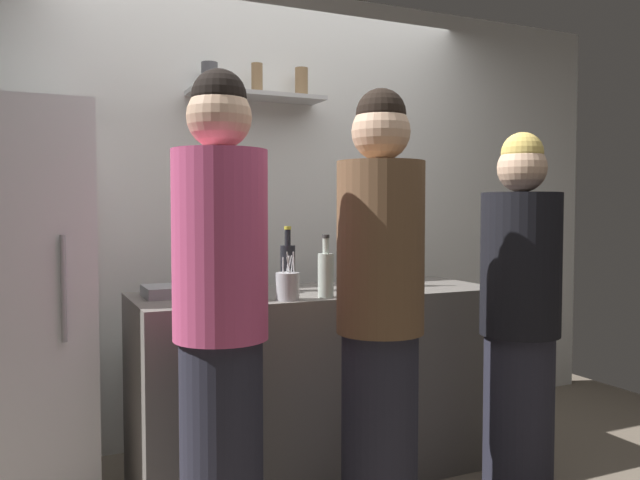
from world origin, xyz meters
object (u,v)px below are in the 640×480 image
utensil_holder (288,286)px  wine_bottle_pale_glass (326,273)px  wine_bottle_amber_glass (389,262)px  wine_bottle_dark_glass (288,266)px  person_brown_jacket (380,319)px  refrigerator (19,302)px  person_blonde (520,326)px  water_bottle_plastic (247,270)px  baking_pan (182,291)px  person_pink_top (221,323)px

utensil_holder → wine_bottle_pale_glass: size_ratio=0.75×
utensil_holder → wine_bottle_amber_glass: wine_bottle_amber_glass is taller
wine_bottle_dark_glass → person_brown_jacket: size_ratio=0.18×
person_brown_jacket → refrigerator: bearing=-22.2°
refrigerator → wine_bottle_dark_glass: bearing=-12.8°
utensil_holder → person_blonde: bearing=-28.4°
water_bottle_plastic → wine_bottle_amber_glass: bearing=-3.7°
wine_bottle_dark_glass → wine_bottle_amber_glass: bearing=-4.9°
refrigerator → person_brown_jacket: (1.28, -1.04, -0.01)m
baking_pan → wine_bottle_pale_glass: 0.68m
utensil_holder → refrigerator: bearing=152.3°
wine_bottle_pale_glass → person_brown_jacket: 0.49m
baking_pan → wine_bottle_amber_glass: size_ratio=1.00×
person_brown_jacket → wine_bottle_dark_glass: bearing=-67.2°
wine_bottle_dark_glass → person_blonde: (0.77, -0.78, -0.23)m
refrigerator → utensil_holder: size_ratio=8.29×
wine_bottle_pale_glass → wine_bottle_amber_glass: wine_bottle_amber_glass is taller
wine_bottle_pale_glass → utensil_holder: bearing=-178.0°
wine_bottle_dark_glass → wine_bottle_amber_glass: (0.55, -0.05, 0.01)m
person_pink_top → wine_bottle_pale_glass: bearing=-70.7°
wine_bottle_pale_glass → refrigerator: bearing=156.1°
baking_pan → person_blonde: 1.52m
wine_bottle_dark_glass → baking_pan: bearing=175.7°
water_bottle_plastic → person_pink_top: person_pink_top is taller
water_bottle_plastic → baking_pan: bearing=173.0°
wine_bottle_amber_glass → water_bottle_plastic: bearing=176.3°
refrigerator → wine_bottle_pale_glass: refrigerator is taller
wine_bottle_pale_glass → person_blonde: bearing=-34.9°
utensil_holder → person_blonde: (0.89, -0.48, -0.17)m
wine_bottle_amber_glass → person_pink_top: size_ratio=0.19×
wine_bottle_dark_glass → utensil_holder: bearing=-111.9°
refrigerator → person_pink_top: bearing=-55.6°
water_bottle_plastic → person_pink_top: bearing=-115.1°
wine_bottle_amber_glass → person_brown_jacket: (-0.47, -0.72, -0.15)m
baking_pan → wine_bottle_dark_glass: wine_bottle_dark_glass is taller
refrigerator → person_blonde: bearing=-28.0°
refrigerator → wine_bottle_pale_glass: 1.39m
person_blonde → person_pink_top: 1.31m
wine_bottle_amber_glass → water_bottle_plastic: (-0.76, 0.05, -0.02)m
refrigerator → water_bottle_plastic: 1.03m
wine_bottle_amber_glass → baking_pan: bearing=175.4°
baking_pan → person_pink_top: size_ratio=0.19×
refrigerator → wine_bottle_amber_glass: bearing=-10.4°
refrigerator → person_brown_jacket: bearing=-39.0°
utensil_holder → wine_bottle_amber_glass: (0.67, 0.25, 0.07)m
water_bottle_plastic → person_blonde: 1.27m
refrigerator → person_blonde: size_ratio=1.09×
utensil_holder → wine_bottle_amber_glass: size_ratio=0.63×
wine_bottle_amber_glass → utensil_holder: bearing=-159.5°
baking_pan → wine_bottle_pale_glass: bearing=-29.3°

